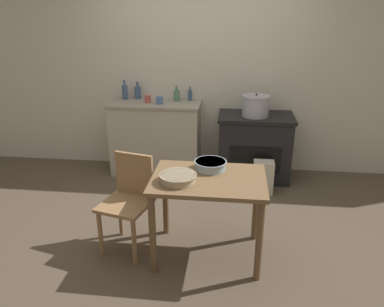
{
  "coord_description": "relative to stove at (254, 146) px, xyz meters",
  "views": [
    {
      "loc": [
        0.42,
        -3.18,
        2.02
      ],
      "look_at": [
        0.0,
        0.44,
        0.6
      ],
      "focal_mm": 35.0,
      "sensor_mm": 36.0,
      "label": 1
    }
  ],
  "objects": [
    {
      "name": "bottle_far_left",
      "position": [
        -0.99,
        0.14,
        0.59
      ],
      "size": [
        0.08,
        0.08,
        0.19
      ],
      "color": "#517F5B",
      "rests_on": "counter_cabinet"
    },
    {
      "name": "wall_back",
      "position": [
        -0.69,
        0.31,
        0.87
      ],
      "size": [
        8.0,
        0.07,
        2.55
      ],
      "color": "beige",
      "rests_on": "ground_plane"
    },
    {
      "name": "bottle_center_left",
      "position": [
        -1.51,
        0.2,
        0.6
      ],
      "size": [
        0.08,
        0.08,
        0.22
      ],
      "color": "#3D5675",
      "rests_on": "counter_cabinet"
    },
    {
      "name": "bottle_mid_left",
      "position": [
        -0.83,
        0.18,
        0.59
      ],
      "size": [
        0.06,
        0.06,
        0.18
      ],
      "color": "#3D5675",
      "rests_on": "counter_cabinet"
    },
    {
      "name": "mixing_bowl_large",
      "position": [
        -0.45,
        -1.52,
        0.37
      ],
      "size": [
        0.28,
        0.28,
        0.08
      ],
      "color": "#93A8B2",
      "rests_on": "work_table"
    },
    {
      "name": "cup_center_right",
      "position": [
        -1.33,
        0.0,
        0.57
      ],
      "size": [
        0.08,
        0.08,
        0.09
      ],
      "primitive_type": "cylinder",
      "color": "#B74C42",
      "rests_on": "counter_cabinet"
    },
    {
      "name": "chair",
      "position": [
        -1.15,
        -1.62,
        0.05
      ],
      "size": [
        0.49,
        0.49,
        0.85
      ],
      "rotation": [
        0.0,
        0.0,
        -0.25
      ],
      "color": "#997047",
      "rests_on": "ground_plane"
    },
    {
      "name": "stove",
      "position": [
        0.0,
        0.0,
        0.0
      ],
      "size": [
        0.91,
        0.59,
        0.81
      ],
      "color": "black",
      "rests_on": "ground_plane"
    },
    {
      "name": "cup_center",
      "position": [
        -1.18,
        -0.04,
        0.57
      ],
      "size": [
        0.09,
        0.09,
        0.09
      ],
      "primitive_type": "cylinder",
      "color": "#4C6B99",
      "rests_on": "counter_cabinet"
    },
    {
      "name": "bottle_left",
      "position": [
        -1.67,
        0.16,
        0.62
      ],
      "size": [
        0.07,
        0.07,
        0.25
      ],
      "color": "#3D5675",
      "rests_on": "counter_cabinet"
    },
    {
      "name": "counter_cabinet",
      "position": [
        -1.25,
        0.03,
        0.06
      ],
      "size": [
        1.14,
        0.53,
        0.93
      ],
      "color": "#B2A893",
      "rests_on": "ground_plane"
    },
    {
      "name": "work_table",
      "position": [
        -0.45,
        -1.69,
        0.2
      ],
      "size": [
        0.93,
        0.67,
        0.74
      ],
      "color": "brown",
      "rests_on": "ground_plane"
    },
    {
      "name": "flour_sack",
      "position": [
        0.1,
        -0.45,
        -0.21
      ],
      "size": [
        0.23,
        0.16,
        0.39
      ],
      "primitive_type": "cube",
      "color": "beige",
      "rests_on": "ground_plane"
    },
    {
      "name": "mixing_bowl_small",
      "position": [
        -0.69,
        -1.79,
        0.36
      ],
      "size": [
        0.3,
        0.3,
        0.07
      ],
      "color": "tan",
      "rests_on": "work_table"
    },
    {
      "name": "ground_plane",
      "position": [
        -0.69,
        -1.27,
        -0.41
      ],
      "size": [
        14.0,
        14.0,
        0.0
      ],
      "primitive_type": "plane",
      "color": "brown"
    },
    {
      "name": "stock_pot",
      "position": [
        -0.02,
        -0.05,
        0.53
      ],
      "size": [
        0.33,
        0.33,
        0.28
      ],
      "color": "#A8A8AD",
      "rests_on": "stove"
    }
  ]
}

